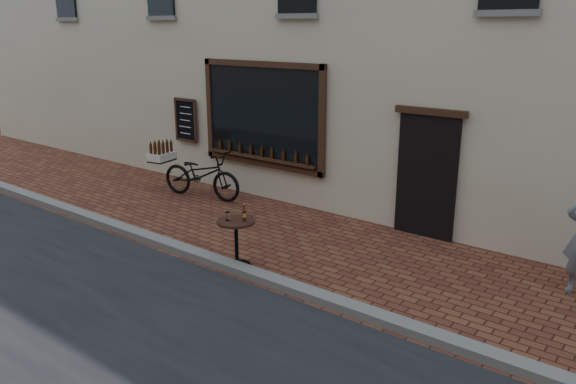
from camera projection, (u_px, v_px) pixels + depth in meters
The scene contains 4 objects.
ground at pixel (213, 271), 8.74m from camera, with size 90.00×90.00×0.00m, color #56261B.
kerb at pixel (222, 263), 8.87m from camera, with size 90.00×0.25×0.12m, color slate.
cargo_bicycle at pixel (200, 174), 12.37m from camera, with size 2.38×1.01×1.12m.
bistro_table at pixel (236, 234), 8.74m from camera, with size 0.60×0.60×1.04m.
Camera 1 is at (5.87, -5.61, 3.65)m, focal length 35.00 mm.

